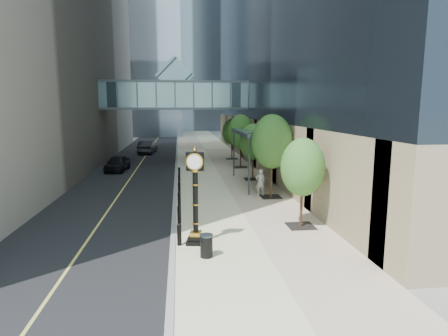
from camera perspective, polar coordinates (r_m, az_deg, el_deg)
The scene contains 14 objects.
ground at distance 16.62m, azimuth 2.79°, elevation -12.68°, with size 320.00×320.00×0.00m, color gray.
road at distance 55.72m, azimuth -11.27°, elevation 2.69°, with size 8.00×180.00×0.02m, color black.
sidewalk at distance 55.66m, azimuth -3.03°, elevation 2.87°, with size 8.00×180.00×0.06m, color beige.
curb at distance 55.55m, azimuth -7.15°, elevation 2.80°, with size 0.25×180.00×0.07m, color gray.
distant_tower_c at distance 137.78m, azimuth -8.59°, elevation 20.15°, with size 22.00×22.00×65.00m, color #97A7BE.
skywalk at distance 43.23m, azimuth -7.44°, elevation 11.17°, with size 17.00×4.20×5.80m.
entrance_canopy at distance 29.89m, azimuth 5.00°, elevation 5.35°, with size 3.00×8.00×4.38m.
bollard_row at distance 24.86m, azimuth -6.84°, elevation -4.06°, with size 0.20×16.20×0.90m.
street_trees at distance 31.87m, azimuth 4.48°, elevation 4.42°, with size 2.77×28.28×5.69m.
street_clock at distance 16.93m, azimuth -4.37°, elevation -5.31°, with size 0.95×0.95×4.38m.
trash_bin at distance 15.83m, azimuth -2.70°, elevation -11.86°, with size 0.52×0.52×0.90m, color black.
pedestrian at distance 26.28m, azimuth 5.56°, elevation -2.17°, with size 0.70×0.46×1.92m, color #AAA69C.
car_near at distance 38.11m, azimuth -15.93°, elevation 0.72°, with size 1.81×4.49×1.53m, color black.
car_far at distance 51.95m, azimuth -11.57°, elevation 3.18°, with size 1.82×5.22×1.72m, color black.
Camera 1 is at (-2.60, -15.20, 6.21)m, focal length 30.00 mm.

